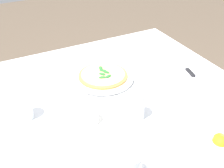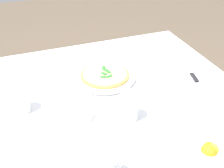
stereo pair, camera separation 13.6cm
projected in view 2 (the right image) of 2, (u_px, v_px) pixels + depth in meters
The scene contains 9 objects.
dining_table at pixel (119, 119), 1.38m from camera, with size 1.16×1.16×0.74m.
pizza_plate at pixel (105, 77), 1.43m from camera, with size 0.30×0.30×0.02m.
pizza at pixel (105, 74), 1.42m from camera, with size 0.24×0.24×0.02m.
coffee_cup_near_left at pixel (82, 115), 1.16m from camera, with size 0.13×0.13×0.06m.
water_glass_right_edge at pixel (129, 108), 1.15m from camera, with size 0.07×0.07×0.13m.
water_glass_far_right at pixel (20, 101), 1.20m from camera, with size 0.07×0.07×0.11m.
napkin_folded at pixel (190, 75), 1.45m from camera, with size 0.25×0.19×0.02m.
dinner_knife at pixel (191, 72), 1.44m from camera, with size 0.19×0.06×0.01m.
citrus_bowl at pixel (209, 152), 0.99m from camera, with size 0.15×0.15×0.07m.
Camera 2 is at (-0.98, 0.40, 1.51)m, focal length 46.51 mm.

